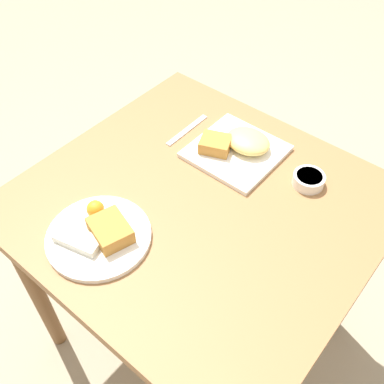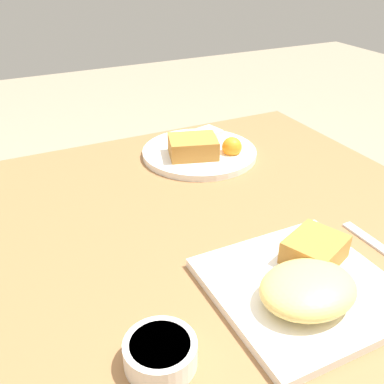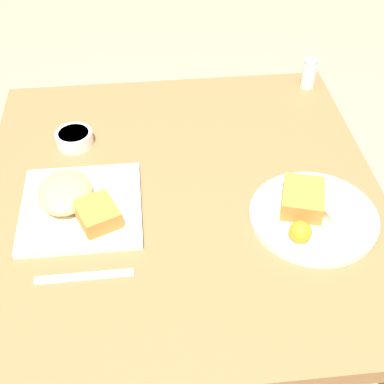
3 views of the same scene
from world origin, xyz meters
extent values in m
plane|color=gray|center=(0.00, 0.00, 0.00)|extent=(8.00, 8.00, 0.00)
cube|color=olive|center=(0.00, 0.00, 0.73)|extent=(0.88, 0.83, 0.04)
cylinder|color=brown|center=(-0.38, -0.36, 0.36)|extent=(0.05, 0.05, 0.71)
cylinder|color=brown|center=(0.38, -0.36, 0.36)|extent=(0.05, 0.05, 0.71)
cylinder|color=brown|center=(0.38, 0.36, 0.36)|extent=(0.05, 0.05, 0.71)
cube|color=white|center=(0.04, -0.21, 0.76)|extent=(0.24, 0.24, 0.01)
ellipsoid|color=#EFCC6B|center=(0.02, -0.24, 0.79)|extent=(0.13, 0.11, 0.04)
cube|color=#B77A33|center=(0.08, -0.17, 0.78)|extent=(0.10, 0.10, 0.04)
cylinder|color=white|center=(0.11, 0.25, 0.76)|extent=(0.25, 0.25, 0.01)
cube|color=#B77A33|center=(0.08, 0.23, 0.78)|extent=(0.12, 0.11, 0.04)
cube|color=beige|center=(0.13, 0.29, 0.77)|extent=(0.12, 0.08, 0.02)
sphere|color=orange|center=(0.17, 0.21, 0.78)|extent=(0.04, 0.04, 0.04)
cylinder|color=white|center=(-0.18, -0.23, 0.77)|extent=(0.08, 0.08, 0.03)
cylinder|color=#D1B775|center=(-0.18, -0.23, 0.78)|extent=(0.07, 0.07, 0.00)
cube|color=silver|center=(0.21, -0.19, 0.75)|extent=(0.02, 0.18, 0.00)
camera|label=1|loc=(-0.48, 0.61, 1.62)|focal=42.00mm
camera|label=2|loc=(-0.31, -0.56, 1.18)|focal=42.00mm
camera|label=3|loc=(0.82, -0.07, 1.51)|focal=50.00mm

